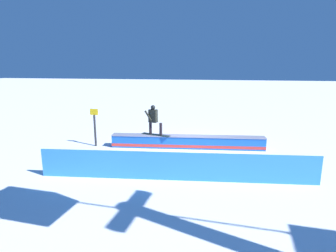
% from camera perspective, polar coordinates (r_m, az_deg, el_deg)
% --- Properties ---
extents(ground_plane, '(120.00, 120.00, 0.00)m').
position_cam_1_polar(ground_plane, '(13.56, 3.99, -4.56)').
color(ground_plane, white).
extents(grind_box, '(7.39, 1.15, 0.63)m').
position_cam_1_polar(grind_box, '(13.47, 4.01, -3.39)').
color(grind_box, blue).
rests_on(grind_box, ground_plane).
extents(snowboarder, '(1.51, 0.70, 1.45)m').
position_cam_1_polar(snowboarder, '(13.36, -2.97, 1.45)').
color(snowboarder, black).
rests_on(snowboarder, grind_box).
extents(safety_fence, '(9.71, 0.90, 1.02)m').
position_cam_1_polar(safety_fence, '(9.75, 1.70, -8.33)').
color(safety_fence, '#3288EC').
rests_on(safety_fence, ground_plane).
extents(trail_marker, '(0.40, 0.10, 1.88)m').
position_cam_1_polar(trail_marker, '(14.10, -14.85, -0.04)').
color(trail_marker, '#262628').
rests_on(trail_marker, ground_plane).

